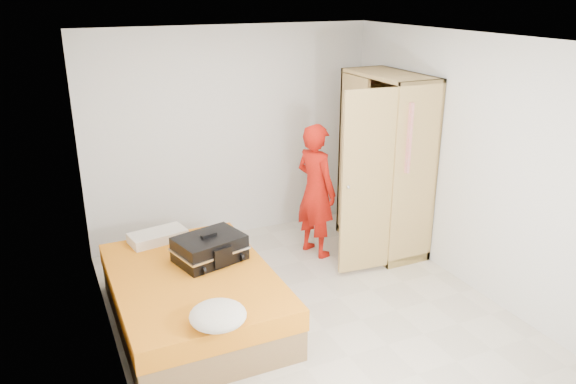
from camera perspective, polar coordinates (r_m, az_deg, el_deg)
name	(u,v)px	position (r m, az deg, el deg)	size (l,w,h in m)	color
room	(305,184)	(5.16, 1.70, 0.86)	(4.00, 4.02, 2.60)	beige
bed	(194,297)	(5.45, -9.54, -10.50)	(1.42, 2.02, 0.50)	olive
wardrobe	(383,169)	(6.66, 9.64, 2.33)	(1.17, 1.20, 2.10)	tan
person	(316,191)	(6.49, 2.84, 0.15)	(0.57, 0.38, 1.58)	red
suitcase	(210,249)	(5.49, -7.95, -5.72)	(0.74, 0.61, 0.28)	black
round_cushion	(218,315)	(4.52, -7.13, -12.33)	(0.45, 0.45, 0.17)	white
pillow	(158,236)	(6.03, -13.09, -4.41)	(0.57, 0.29, 0.10)	white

